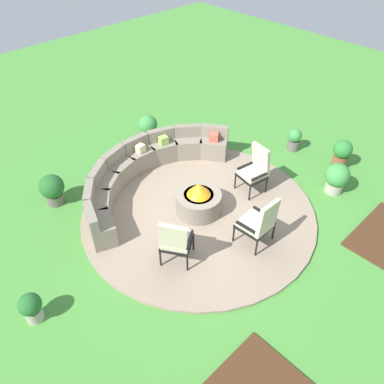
{
  "coord_description": "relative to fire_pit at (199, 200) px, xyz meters",
  "views": [
    {
      "loc": [
        -4.29,
        -4.23,
        5.68
      ],
      "look_at": [
        0.0,
        0.2,
        0.45
      ],
      "focal_mm": 35.94,
      "sensor_mm": 36.0,
      "label": 1
    }
  ],
  "objects": [
    {
      "name": "lounge_chair_front_left",
      "position": [
        -1.27,
        -0.69,
        0.28
      ],
      "size": [
        0.76,
        0.77,
        1.11
      ],
      "rotation": [
        0.0,
        0.0,
        5.3
      ],
      "color": "black",
      "rests_on": "patio_circle"
    },
    {
      "name": "potted_plant_1",
      "position": [
        -2.04,
        2.42,
        0.04
      ],
      "size": [
        0.53,
        0.53,
        0.72
      ],
      "color": "#605B56",
      "rests_on": "ground_plane"
    },
    {
      "name": "potted_plant_5",
      "position": [
        1.04,
        2.95,
        0.07
      ],
      "size": [
        0.5,
        0.5,
        0.75
      ],
      "color": "#A89E8E",
      "rests_on": "ground_plane"
    },
    {
      "name": "fire_pit",
      "position": [
        0.0,
        0.0,
        0.0
      ],
      "size": [
        0.96,
        0.96,
        0.73
      ],
      "color": "gray",
      "rests_on": "patio_circle"
    },
    {
      "name": "ground_plane",
      "position": [
        0.0,
        0.0,
        -0.35
      ],
      "size": [
        24.0,
        24.0,
        0.0
      ],
      "primitive_type": "plane",
      "color": "#478C38"
    },
    {
      "name": "potted_plant_2",
      "position": [
        2.71,
        -1.64,
        0.06
      ],
      "size": [
        0.55,
        0.55,
        0.74
      ],
      "color": "#A89E8E",
      "rests_on": "ground_plane"
    },
    {
      "name": "potted_plant_0",
      "position": [
        3.49,
        0.0,
        -0.03
      ],
      "size": [
        0.35,
        0.35,
        0.59
      ],
      "color": "#605B56",
      "rests_on": "ground_plane"
    },
    {
      "name": "lounge_chair_front_right",
      "position": [
        0.17,
        -1.44,
        0.27
      ],
      "size": [
        0.65,
        0.61,
        1.1
      ],
      "rotation": [
        0.0,
        0.0,
        6.34
      ],
      "color": "black",
      "rests_on": "patio_circle"
    },
    {
      "name": "potted_plant_3",
      "position": [
        3.64,
        -1.24,
        0.07
      ],
      "size": [
        0.45,
        0.45,
        0.75
      ],
      "color": "brown",
      "rests_on": "ground_plane"
    },
    {
      "name": "curved_stone_bench",
      "position": [
        -0.18,
        1.58,
        0.04
      ],
      "size": [
        4.31,
        1.95,
        0.8
      ],
      "color": "gray",
      "rests_on": "patio_circle"
    },
    {
      "name": "potted_plant_4",
      "position": [
        -3.71,
        0.06,
        -0.02
      ],
      "size": [
        0.37,
        0.37,
        0.58
      ],
      "color": "#A89E8E",
      "rests_on": "ground_plane"
    },
    {
      "name": "patio_circle",
      "position": [
        0.0,
        0.0,
        -0.32
      ],
      "size": [
        4.96,
        4.96,
        0.06
      ],
      "primitive_type": "cylinder",
      "color": "gray",
      "rests_on": "ground_plane"
    },
    {
      "name": "lounge_chair_back_left",
      "position": [
        1.41,
        -0.35,
        0.29
      ],
      "size": [
        0.64,
        0.62,
        1.11
      ],
      "rotation": [
        0.0,
        0.0,
        7.68
      ],
      "color": "black",
      "rests_on": "patio_circle"
    }
  ]
}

